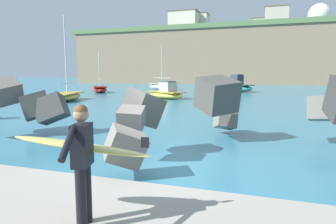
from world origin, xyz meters
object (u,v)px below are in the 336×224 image
at_px(boat_near_left, 238,86).
at_px(boat_far_centre, 66,96).
at_px(boat_near_right, 166,93).
at_px(station_building_east, 200,23).
at_px(station_building_central, 276,18).
at_px(boat_far_left, 164,86).
at_px(station_building_west, 263,27).
at_px(surfer_with_board, 83,154).
at_px(station_building_annex, 184,21).
at_px(radar_dome, 319,17).
at_px(boat_mid_centre, 100,89).

distance_m(boat_near_left, boat_far_centre, 24.33).
relative_size(boat_near_right, station_building_east, 0.90).
xyz_separation_m(boat_near_left, boat_far_centre, (-13.95, -19.94, -0.34)).
bearing_deg(station_building_central, boat_far_left, -110.99).
bearing_deg(station_building_west, station_building_central, -72.62).
height_order(surfer_with_board, station_building_west, station_building_west).
xyz_separation_m(station_building_west, station_building_east, (-17.86, -12.70, 0.05)).
xyz_separation_m(boat_near_right, station_building_west, (7.80, 74.44, 17.22)).
relative_size(station_building_west, station_building_annex, 0.85).
relative_size(surfer_with_board, boat_near_left, 0.40).
bearing_deg(boat_near_left, surfer_with_board, -87.99).
bearing_deg(radar_dome, station_building_central, -140.80).
bearing_deg(station_building_west, boat_mid_centre, -106.17).
bearing_deg(boat_near_left, radar_dome, 72.86).
bearing_deg(station_building_annex, boat_mid_centre, -87.93).
xyz_separation_m(boat_far_left, station_building_annex, (-7.48, 39.01, 17.15)).
bearing_deg(boat_mid_centre, surfer_with_board, -59.05).
bearing_deg(surfer_with_board, station_building_central, 87.21).
height_order(boat_near_left, station_building_central, station_building_central).
height_order(boat_near_right, station_building_east, station_building_east).
height_order(surfer_with_board, station_building_central, station_building_central).
relative_size(station_building_central, station_building_east, 1.13).
relative_size(boat_far_left, station_building_annex, 0.87).
bearing_deg(boat_near_right, boat_far_left, 110.00).
height_order(surfer_with_board, boat_near_right, surfer_with_board).
bearing_deg(boat_far_left, boat_mid_centre, -120.03).
relative_size(boat_near_left, boat_near_right, 1.00).
relative_size(boat_near_right, station_building_annex, 0.63).
relative_size(boat_mid_centre, station_building_central, 0.85).
height_order(boat_mid_centre, station_building_west, station_building_west).
relative_size(boat_far_centre, radar_dome, 0.94).
bearing_deg(boat_near_right, boat_near_left, 68.16).
bearing_deg(boat_near_left, boat_near_right, -111.84).
height_order(boat_far_left, station_building_west, station_building_west).
height_order(boat_far_centre, station_building_west, station_building_west).
bearing_deg(boat_far_left, boat_near_right, -70.00).
distance_m(boat_far_centre, station_building_annex, 63.69).
bearing_deg(station_building_central, boat_near_left, -96.72).
bearing_deg(boat_far_centre, station_building_central, 73.90).
bearing_deg(radar_dome, boat_near_right, -108.11).
bearing_deg(radar_dome, station_building_east, -162.26).
distance_m(surfer_with_board, station_building_east, 89.93).
relative_size(boat_far_left, station_building_central, 1.10).
height_order(boat_far_centre, station_building_east, station_building_east).
xyz_separation_m(boat_far_left, boat_far_centre, (-2.00, -22.04, -0.14)).
bearing_deg(station_building_west, surfer_with_board, -90.32).
xyz_separation_m(boat_far_centre, station_building_central, (19.60, 67.90, 17.77)).
height_order(boat_near_right, radar_dome, radar_dome).
xyz_separation_m(boat_near_left, station_building_east, (-15.92, 47.12, 17.05)).
bearing_deg(station_building_annex, boat_far_centre, -84.87).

